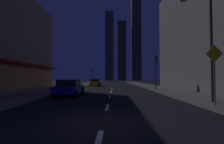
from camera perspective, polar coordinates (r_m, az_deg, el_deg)
The scene contains 15 objects.
ground_plane at distance 37.94m, azimuth 0.32°, elevation -4.60°, with size 78.00×136.00×0.10m, color black.
sidewalk_right at distance 38.50m, azimuth 10.83°, elevation -4.34°, with size 4.00×76.00×0.15m, color #605E59.
sidewalk_left at distance 38.65m, azimuth -10.14°, elevation -4.34°, with size 4.00×76.00×0.15m, color #605E59.
lane_marking_center at distance 14.39m, azimuth -0.68°, elevation -8.36°, with size 0.16×23.00×0.01m.
building_apartment_right at distance 26.81m, azimuth 33.43°, elevation 11.86°, with size 11.00×20.00×15.78m, color slate.
skyscraper_distant_tall at distance 120.83m, azimuth -0.85°, elevation 8.78°, with size 5.80×5.88×49.00m, color #4C4939.
skyscraper_distant_mid at distance 125.26m, azimuth 3.32°, elevation 7.10°, with size 6.31×7.19×43.47m, color #423F32.
skyscraper_distant_short at distance 129.46m, azimuth 8.21°, elevation 13.41°, with size 6.76×6.68×72.56m, color #403C30.
car_parked_near at distance 15.31m, azimuth -14.28°, elevation -5.16°, with size 1.98×4.24×1.45m.
car_parked_far at distance 34.34m, azimuth -5.77°, elevation -3.52°, with size 1.98×4.24×1.45m.
fire_hydrant_far_left at distance 24.36m, azimuth -14.11°, elevation -4.70°, with size 0.42×0.30×0.65m.
traffic_light_near_right at distance 21.41m, azimuth 14.72°, elevation 2.28°, with size 0.32×0.48×4.20m.
traffic_light_far_left at distance 44.21m, azimuth -6.74°, elevation -0.04°, with size 0.32×0.48×4.20m.
street_lamp_right at distance 11.73m, azimuth 27.04°, elevation 15.47°, with size 1.96×0.56×6.58m.
pedestrian_crossing_sign at distance 10.21m, azimuth 31.54°, elevation 0.73°, with size 0.91×0.08×3.15m.
Camera 1 is at (0.40, -5.90, 1.56)m, focal length 26.83 mm.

